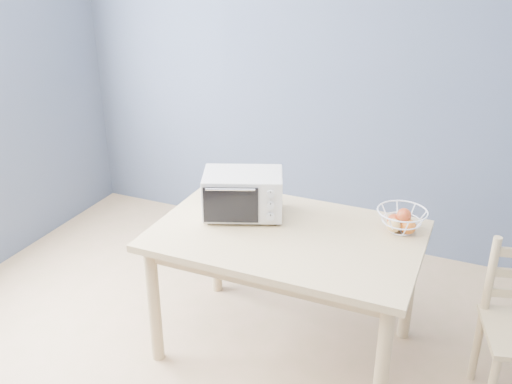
% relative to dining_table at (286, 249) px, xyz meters
% --- Properties ---
extents(room, '(4.01, 4.51, 2.61)m').
position_rel_dining_table_xyz_m(room, '(-0.22, -0.86, 0.65)').
color(room, tan).
rests_on(room, ground).
extents(dining_table, '(1.40, 0.90, 0.75)m').
position_rel_dining_table_xyz_m(dining_table, '(0.00, 0.00, 0.00)').
color(dining_table, tan).
rests_on(dining_table, ground).
extents(toaster_oven, '(0.51, 0.44, 0.25)m').
position_rel_dining_table_xyz_m(toaster_oven, '(-0.31, 0.09, 0.23)').
color(toaster_oven, beige).
rests_on(toaster_oven, dining_table).
extents(fruit_basket, '(0.35, 0.35, 0.13)m').
position_rel_dining_table_xyz_m(fruit_basket, '(0.55, 0.25, 0.17)').
color(fruit_basket, white).
rests_on(fruit_basket, dining_table).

